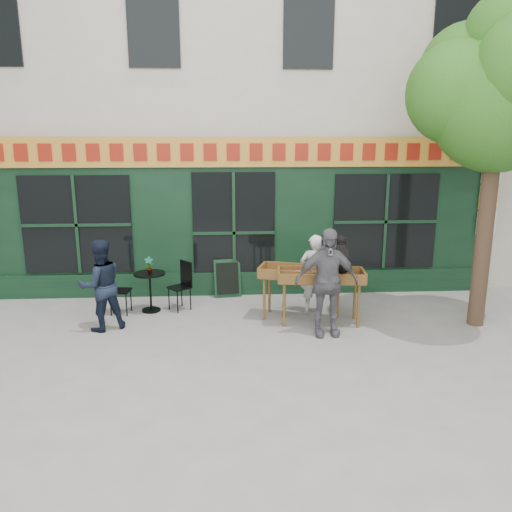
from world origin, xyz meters
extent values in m
plane|color=slate|center=(0.00, 0.00, 0.00)|extent=(80.00, 80.00, 0.00)
cube|color=beige|center=(0.00, 6.00, 5.00)|extent=(14.00, 7.00, 10.00)
cube|color=black|center=(0.00, 2.42, 1.60)|extent=(11.00, 0.16, 3.20)
cube|color=orange|center=(0.00, 2.30, 3.00)|extent=(11.00, 0.06, 0.60)
cube|color=maroon|center=(0.00, 2.26, 3.00)|extent=(9.60, 0.03, 0.34)
cube|color=black|center=(0.00, 2.32, 0.25)|extent=(11.00, 0.10, 0.50)
cube|color=black|center=(0.00, 2.32, 1.35)|extent=(1.70, 0.05, 2.50)
cube|color=black|center=(-3.20, 2.32, 1.55)|extent=(2.20, 0.05, 2.00)
cube|color=black|center=(3.20, 2.32, 1.55)|extent=(2.20, 0.05, 2.00)
cube|color=silver|center=(5.40, 2.30, 1.50)|extent=(0.42, 0.02, 0.50)
cube|color=#E5D14C|center=(5.40, 2.30, 2.05)|extent=(0.42, 0.02, 0.50)
cube|color=silver|center=(5.40, 2.30, 2.60)|extent=(0.42, 0.02, 0.50)
cylinder|color=#382619|center=(4.30, 0.30, 1.80)|extent=(0.28, 0.28, 3.60)
sphere|color=#205814|center=(4.30, 0.30, 3.80)|extent=(2.20, 2.20, 2.20)
sphere|color=#205814|center=(3.70, 0.50, 4.00)|extent=(1.70, 1.70, 1.70)
sphere|color=#205814|center=(4.00, 0.90, 4.40)|extent=(1.60, 1.60, 1.60)
sphere|color=#205814|center=(4.40, 0.40, 4.90)|extent=(1.40, 1.40, 1.40)
cylinder|color=brown|center=(0.84, 0.38, 0.40)|extent=(0.05, 0.05, 0.80)
cylinder|color=brown|center=(2.13, 0.25, 0.40)|extent=(0.05, 0.05, 0.80)
cylinder|color=brown|center=(0.88, 0.82, 0.40)|extent=(0.05, 0.05, 0.80)
cylinder|color=brown|center=(2.18, 0.69, 0.40)|extent=(0.05, 0.05, 0.80)
cube|color=brown|center=(1.51, 0.53, 0.82)|extent=(1.55, 0.73, 0.05)
cube|color=brown|center=(1.48, 0.25, 0.90)|extent=(1.50, 0.19, 0.18)
cube|color=brown|center=(1.54, 0.82, 0.90)|extent=(1.50, 0.19, 0.18)
cube|color=brown|center=(1.51, 0.53, 0.88)|extent=(1.33, 0.53, 0.06)
imported|color=silver|center=(1.51, 1.18, 0.75)|extent=(0.58, 0.42, 1.51)
cylinder|color=brown|center=(0.51, 0.74, 0.40)|extent=(0.05, 0.05, 0.80)
cylinder|color=brown|center=(1.75, 0.34, 0.40)|extent=(0.05, 0.05, 0.80)
cylinder|color=brown|center=(0.65, 1.16, 0.40)|extent=(0.05, 0.05, 0.80)
cylinder|color=brown|center=(1.88, 0.76, 0.40)|extent=(0.05, 0.05, 0.80)
cube|color=brown|center=(1.20, 0.75, 0.82)|extent=(1.61, 1.01, 0.05)
cube|color=brown|center=(1.11, 0.47, 0.90)|extent=(1.44, 0.50, 0.18)
cube|color=brown|center=(1.29, 1.03, 0.90)|extent=(1.44, 0.50, 0.18)
cube|color=brown|center=(1.20, 0.75, 0.88)|extent=(1.36, 0.78, 0.06)
imported|color=#515156|center=(1.50, 0.00, 0.92)|extent=(1.10, 0.49, 1.84)
cylinder|color=black|center=(-1.64, 1.37, 0.02)|extent=(0.36, 0.36, 0.03)
cylinder|color=black|center=(-1.64, 1.37, 0.38)|extent=(0.04, 0.04, 0.72)
cylinder|color=black|center=(-1.64, 1.37, 0.75)|extent=(0.60, 0.60, 0.03)
cube|color=black|center=(-2.19, 1.27, 0.45)|extent=(0.40, 0.40, 0.03)
cube|color=black|center=(-2.36, 1.28, 0.70)|extent=(0.07, 0.36, 0.50)
cylinder|color=black|center=(-2.05, 1.10, 0.22)|extent=(0.02, 0.02, 0.44)
cylinder|color=black|center=(-2.02, 1.40, 0.22)|extent=(0.02, 0.02, 0.44)
cylinder|color=black|center=(-2.35, 1.13, 0.22)|extent=(0.02, 0.02, 0.44)
cylinder|color=black|center=(-2.32, 1.43, 0.22)|extent=(0.02, 0.02, 0.44)
cube|color=black|center=(-1.09, 1.42, 0.45)|extent=(0.51, 0.51, 0.03)
cube|color=black|center=(-0.95, 1.52, 0.70)|extent=(0.25, 0.30, 0.50)
cylinder|color=black|center=(-1.30, 1.44, 0.22)|extent=(0.02, 0.02, 0.44)
cylinder|color=black|center=(-1.11, 1.21, 0.22)|extent=(0.02, 0.02, 0.44)
cylinder|color=black|center=(-1.06, 1.63, 0.22)|extent=(0.02, 0.02, 0.44)
cylinder|color=black|center=(-0.88, 1.39, 0.22)|extent=(0.02, 0.02, 0.44)
imported|color=gray|center=(-1.64, 1.37, 0.92)|extent=(0.18, 0.14, 0.31)
imported|color=black|center=(-2.34, 0.47, 0.80)|extent=(0.98, 0.91, 1.60)
cube|color=black|center=(-0.15, 2.20, 0.40)|extent=(0.58, 0.27, 0.79)
cube|color=black|center=(-0.15, 2.18, 0.40)|extent=(0.48, 0.23, 0.65)
camera|label=1|loc=(-0.18, -7.92, 3.27)|focal=35.00mm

